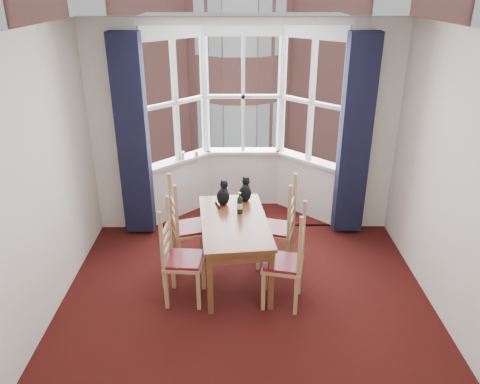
{
  "coord_description": "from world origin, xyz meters",
  "views": [
    {
      "loc": [
        -0.09,
        -3.66,
        3.16
      ],
      "look_at": [
        -0.06,
        1.05,
        1.05
      ],
      "focal_mm": 35.0,
      "sensor_mm": 36.0,
      "label": 1
    }
  ],
  "objects_px": {
    "wine_bottle": "(240,204)",
    "candle_short": "(197,155)",
    "dining_table": "(234,228)",
    "chair_right_near": "(292,265)",
    "cat_left": "(223,195)",
    "chair_left_near": "(176,261)",
    "chair_left_far": "(182,230)",
    "chair_right_far": "(283,231)",
    "candle_tall": "(182,156)",
    "cat_right": "(245,192)"
  },
  "relations": [
    {
      "from": "chair_left_far",
      "to": "cat_right",
      "type": "relative_size",
      "value": 3.09
    },
    {
      "from": "chair_left_near",
      "to": "cat_right",
      "type": "relative_size",
      "value": 3.09
    },
    {
      "from": "chair_left_far",
      "to": "chair_right_near",
      "type": "height_order",
      "value": "same"
    },
    {
      "from": "chair_left_near",
      "to": "chair_right_near",
      "type": "height_order",
      "value": "same"
    },
    {
      "from": "chair_left_far",
      "to": "candle_tall",
      "type": "height_order",
      "value": "candle_tall"
    },
    {
      "from": "wine_bottle",
      "to": "candle_short",
      "type": "xyz_separation_m",
      "value": [
        -0.61,
        1.49,
        0.07
      ]
    },
    {
      "from": "wine_bottle",
      "to": "candle_tall",
      "type": "xyz_separation_m",
      "value": [
        -0.8,
        1.46,
        0.07
      ]
    },
    {
      "from": "chair_right_near",
      "to": "cat_left",
      "type": "distance_m",
      "value": 1.24
    },
    {
      "from": "dining_table",
      "to": "cat_left",
      "type": "relative_size",
      "value": 4.82
    },
    {
      "from": "candle_short",
      "to": "cat_right",
      "type": "bearing_deg",
      "value": -59.44
    },
    {
      "from": "cat_left",
      "to": "candle_tall",
      "type": "height_order",
      "value": "cat_left"
    },
    {
      "from": "dining_table",
      "to": "chair_right_near",
      "type": "xyz_separation_m",
      "value": [
        0.6,
        -0.49,
        -0.18
      ]
    },
    {
      "from": "chair_right_far",
      "to": "candle_tall",
      "type": "height_order",
      "value": "candle_tall"
    },
    {
      "from": "wine_bottle",
      "to": "dining_table",
      "type": "bearing_deg",
      "value": -109.87
    },
    {
      "from": "chair_left_near",
      "to": "chair_left_far",
      "type": "bearing_deg",
      "value": 89.99
    },
    {
      "from": "chair_left_near",
      "to": "candle_tall",
      "type": "distance_m",
      "value": 2.09
    },
    {
      "from": "chair_right_far",
      "to": "cat_right",
      "type": "distance_m",
      "value": 0.65
    },
    {
      "from": "wine_bottle",
      "to": "candle_tall",
      "type": "height_order",
      "value": "wine_bottle"
    },
    {
      "from": "chair_right_near",
      "to": "chair_right_far",
      "type": "distance_m",
      "value": 0.75
    },
    {
      "from": "chair_left_near",
      "to": "chair_right_far",
      "type": "relative_size",
      "value": 1.0
    },
    {
      "from": "dining_table",
      "to": "chair_right_near",
      "type": "relative_size",
      "value": 1.56
    },
    {
      "from": "candle_short",
      "to": "cat_left",
      "type": "bearing_deg",
      "value": -71.67
    },
    {
      "from": "wine_bottle",
      "to": "candle_tall",
      "type": "distance_m",
      "value": 1.67
    },
    {
      "from": "cat_right",
      "to": "wine_bottle",
      "type": "height_order",
      "value": "cat_right"
    },
    {
      "from": "chair_right_far",
      "to": "candle_tall",
      "type": "relative_size",
      "value": 8.42
    },
    {
      "from": "wine_bottle",
      "to": "chair_right_far",
      "type": "bearing_deg",
      "value": 8.1
    },
    {
      "from": "chair_left_near",
      "to": "chair_left_far",
      "type": "xyz_separation_m",
      "value": [
        0.0,
        0.67,
        0.0
      ]
    },
    {
      "from": "dining_table",
      "to": "cat_left",
      "type": "height_order",
      "value": "cat_left"
    },
    {
      "from": "cat_left",
      "to": "wine_bottle",
      "type": "xyz_separation_m",
      "value": [
        0.2,
        -0.25,
        0.0
      ]
    },
    {
      "from": "chair_left_far",
      "to": "candle_short",
      "type": "height_order",
      "value": "candle_short"
    },
    {
      "from": "chair_right_near",
      "to": "candle_short",
      "type": "xyz_separation_m",
      "value": [
        -1.14,
        2.16,
        0.45
      ]
    },
    {
      "from": "dining_table",
      "to": "chair_right_near",
      "type": "distance_m",
      "value": 0.8
    },
    {
      "from": "cat_right",
      "to": "wine_bottle",
      "type": "relative_size",
      "value": 1.15
    },
    {
      "from": "cat_right",
      "to": "candle_tall",
      "type": "relative_size",
      "value": 2.72
    },
    {
      "from": "chair_right_far",
      "to": "candle_tall",
      "type": "bearing_deg",
      "value": 133.66
    },
    {
      "from": "chair_right_near",
      "to": "cat_right",
      "type": "height_order",
      "value": "cat_right"
    },
    {
      "from": "chair_left_far",
      "to": "chair_right_near",
      "type": "xyz_separation_m",
      "value": [
        1.22,
        -0.77,
        0.0
      ]
    },
    {
      "from": "chair_left_near",
      "to": "wine_bottle",
      "type": "height_order",
      "value": "wine_bottle"
    },
    {
      "from": "dining_table",
      "to": "candle_short",
      "type": "bearing_deg",
      "value": 108.02
    },
    {
      "from": "dining_table",
      "to": "cat_right",
      "type": "height_order",
      "value": "cat_right"
    },
    {
      "from": "wine_bottle",
      "to": "chair_right_near",
      "type": "bearing_deg",
      "value": -51.44
    },
    {
      "from": "chair_right_near",
      "to": "chair_right_far",
      "type": "height_order",
      "value": "same"
    },
    {
      "from": "wine_bottle",
      "to": "candle_short",
      "type": "relative_size",
      "value": 2.33
    },
    {
      "from": "cat_right",
      "to": "dining_table",
      "type": "bearing_deg",
      "value": -104.02
    },
    {
      "from": "chair_left_near",
      "to": "candle_short",
      "type": "distance_m",
      "value": 2.12
    },
    {
      "from": "chair_left_near",
      "to": "chair_right_near",
      "type": "xyz_separation_m",
      "value": [
        1.22,
        -0.09,
        0.0
      ]
    },
    {
      "from": "cat_left",
      "to": "wine_bottle",
      "type": "bearing_deg",
      "value": -51.85
    },
    {
      "from": "chair_left_near",
      "to": "chair_right_near",
      "type": "relative_size",
      "value": 1.0
    },
    {
      "from": "chair_right_far",
      "to": "candle_short",
      "type": "bearing_deg",
      "value": 128.45
    },
    {
      "from": "chair_left_near",
      "to": "cat_right",
      "type": "distance_m",
      "value": 1.25
    }
  ]
}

